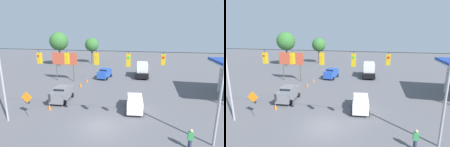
% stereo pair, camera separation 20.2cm
% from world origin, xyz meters
% --- Properties ---
extents(ground_plane, '(140.00, 140.00, 0.00)m').
position_xyz_m(ground_plane, '(0.00, 0.00, 0.00)').
color(ground_plane, '#56565B').
extents(overhead_signal_span, '(19.53, 0.38, 8.42)m').
position_xyz_m(overhead_signal_span, '(0.06, 0.94, 5.42)').
color(overhead_signal_span, '#939399').
rests_on(overhead_signal_span, ground_plane).
extents(box_truck_black_oncoming_deep, '(2.81, 6.29, 2.97)m').
position_xyz_m(box_truck_black_oncoming_deep, '(-2.99, -20.69, 1.46)').
color(box_truck_black_oncoming_deep, black).
rests_on(box_truck_black_oncoming_deep, ground_plane).
extents(sedan_white_crossing_near, '(2.28, 4.05, 1.88)m').
position_xyz_m(sedan_white_crossing_near, '(-2.89, -4.27, 0.98)').
color(sedan_white_crossing_near, silver).
rests_on(sedan_white_crossing_near, ground_plane).
extents(sedan_blue_withflow_far, '(2.31, 4.23, 1.98)m').
position_xyz_m(sedan_blue_withflow_far, '(4.24, -17.99, 1.03)').
color(sedan_blue_withflow_far, '#234CB2').
rests_on(sedan_blue_withflow_far, ground_plane).
extents(sedan_grey_parked_shoulder, '(2.29, 4.36, 1.96)m').
position_xyz_m(sedan_grey_parked_shoulder, '(6.84, -5.33, 1.02)').
color(sedan_grey_parked_shoulder, slate).
rests_on(sedan_grey_parked_shoulder, ground_plane).
extents(traffic_cone_nearest, '(0.32, 0.32, 0.65)m').
position_xyz_m(traffic_cone_nearest, '(6.99, -2.44, 0.32)').
color(traffic_cone_nearest, orange).
rests_on(traffic_cone_nearest, ground_plane).
extents(traffic_cone_second, '(0.32, 0.32, 0.65)m').
position_xyz_m(traffic_cone_second, '(6.98, -5.71, 0.32)').
color(traffic_cone_second, orange).
rests_on(traffic_cone_second, ground_plane).
extents(traffic_cone_third, '(0.32, 0.32, 0.65)m').
position_xyz_m(traffic_cone_third, '(6.94, -8.48, 0.32)').
color(traffic_cone_third, orange).
rests_on(traffic_cone_third, ground_plane).
extents(traffic_cone_fourth, '(0.32, 0.32, 0.65)m').
position_xyz_m(traffic_cone_fourth, '(6.76, -11.60, 0.32)').
color(traffic_cone_fourth, orange).
rests_on(traffic_cone_fourth, ground_plane).
extents(traffic_cone_fifth, '(0.32, 0.32, 0.65)m').
position_xyz_m(traffic_cone_fifth, '(6.78, -14.60, 0.32)').
color(traffic_cone_fifth, orange).
rests_on(traffic_cone_fifth, ground_plane).
extents(roadside_billboard, '(4.86, 0.16, 5.33)m').
position_xyz_m(roadside_billboard, '(10.99, -14.57, 3.93)').
color(roadside_billboard, '#4C473D').
rests_on(roadside_billboard, ground_plane).
extents(work_zone_sign, '(1.27, 0.06, 2.84)m').
position_xyz_m(work_zone_sign, '(8.23, -0.35, 1.99)').
color(work_zone_sign, slate).
rests_on(work_zone_sign, ground_plane).
extents(pedestrian, '(0.40, 0.28, 1.71)m').
position_xyz_m(pedestrian, '(-7.70, 1.79, 0.86)').
color(pedestrian, '#2D334C').
rests_on(pedestrian, ground_plane).
extents(tree_horizon_left, '(3.99, 3.99, 7.43)m').
position_xyz_m(tree_horizon_left, '(12.34, -34.43, 5.39)').
color(tree_horizon_left, brown).
rests_on(tree_horizon_left, ground_plane).
extents(tree_horizon_right, '(4.89, 4.89, 9.08)m').
position_xyz_m(tree_horizon_right, '(19.50, -28.41, 6.60)').
color(tree_horizon_right, brown).
rests_on(tree_horizon_right, ground_plane).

